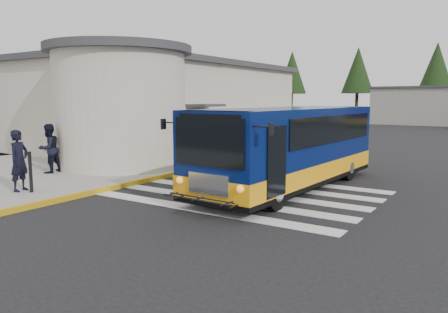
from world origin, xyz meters
The scene contains 9 objects.
ground centered at (0.00, 0.00, 0.00)m, with size 140.00×140.00×0.00m, color black.
sidewalk centered at (-9.00, 4.00, 0.07)m, with size 10.00×34.00×0.15m, color gray.
curb_strip centered at (-4.05, 4.00, 0.08)m, with size 0.12×34.00×0.16m, color #C69812.
station_building centered at (-10.84, 6.91, 2.57)m, with size 12.70×18.70×4.80m.
crosswalk centered at (-0.50, -0.80, 0.01)m, with size 8.00×5.35×0.01m.
transit_bus centered at (0.45, 0.62, 1.23)m, with size 3.33×9.24×2.58m.
pedestrian_a centered at (-5.73, -4.80, 1.06)m, with size 0.66×0.43×1.82m, color black.
pedestrian_b centered at (-7.80, -2.35, 1.05)m, with size 0.88×0.68×1.81m, color black.
bollard centered at (-5.28, -4.74, 0.75)m, with size 0.10×0.10×1.20m, color black.
Camera 1 is at (6.28, -12.12, 2.87)m, focal length 35.00 mm.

